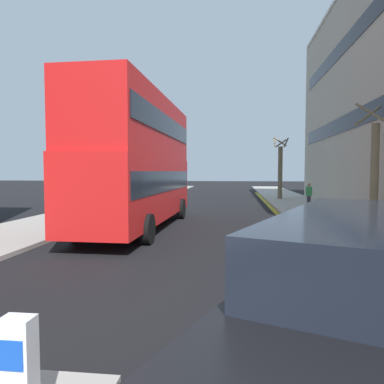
# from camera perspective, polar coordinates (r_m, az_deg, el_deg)

# --- Properties ---
(sidewalk_right) EXTENTS (4.00, 80.00, 0.14)m
(sidewalk_right) POSITION_cam_1_polar(r_m,az_deg,el_deg) (17.23, 22.41, -4.94)
(sidewalk_right) COLOR #9E9991
(sidewalk_right) RESTS_ON ground
(sidewalk_left) EXTENTS (4.00, 80.00, 0.14)m
(sidewalk_left) POSITION_cam_1_polar(r_m,az_deg,el_deg) (18.57, -20.11, -4.31)
(sidewalk_left) COLOR #9E9991
(sidewalk_left) RESTS_ON ground
(kerb_line_outer) EXTENTS (0.10, 56.00, 0.01)m
(kerb_line_outer) POSITION_cam_1_polar(r_m,az_deg,el_deg) (14.84, 16.64, -6.37)
(kerb_line_outer) COLOR yellow
(kerb_line_outer) RESTS_ON ground
(kerb_line_inner) EXTENTS (0.10, 56.00, 0.01)m
(kerb_line_inner) POSITION_cam_1_polar(r_m,az_deg,el_deg) (14.82, 16.03, -6.38)
(kerb_line_inner) COLOR yellow
(kerb_line_inner) RESTS_ON ground
(double_decker_bus_away) EXTENTS (2.97, 10.86, 5.64)m
(double_decker_bus_away) POSITION_cam_1_polar(r_m,az_deg,el_deg) (15.71, -8.31, 5.33)
(double_decker_bus_away) COLOR red
(double_decker_bus_away) RESTS_ON ground
(pedestrian_far) EXTENTS (0.34, 0.22, 1.62)m
(pedestrian_far) POSITION_cam_1_polar(r_m,az_deg,el_deg) (22.67, 17.94, -0.60)
(pedestrian_far) COLOR #2D2D38
(pedestrian_far) RESTS_ON sidewalk_right
(street_tree_near) EXTENTS (1.31, 1.31, 5.18)m
(street_tree_near) POSITION_cam_1_polar(r_m,az_deg,el_deg) (31.43, 13.73, 3.42)
(street_tree_near) COLOR #6B6047
(street_tree_near) RESTS_ON sidewalk_right
(street_tree_mid) EXTENTS (1.70, 1.71, 5.28)m
(street_tree_mid) POSITION_cam_1_polar(r_m,az_deg,el_deg) (17.71, 26.84, 3.43)
(street_tree_mid) COLOR #6B6047
(street_tree_mid) RESTS_ON sidewalk_right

